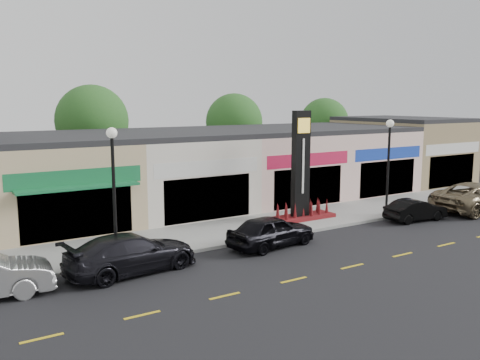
{
  "coord_description": "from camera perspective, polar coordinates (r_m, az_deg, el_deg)",
  "views": [
    {
      "loc": [
        -14.35,
        -17.45,
        6.67
      ],
      "look_at": [
        -1.04,
        4.0,
        2.72
      ],
      "focal_mm": 38.0,
      "sensor_mm": 36.0,
      "label": 1
    }
  ],
  "objects": [
    {
      "name": "lamp_east_near",
      "position": [
        30.13,
        16.34,
        2.45
      ],
      "size": [
        0.44,
        0.44,
        5.47
      ],
      "color": "black",
      "rests_on": "sidewalk"
    },
    {
      "name": "shop_cream",
      "position": [
        31.94,
        -7.8,
        1.13
      ],
      "size": [
        7.0,
        10.01,
        4.8
      ],
      "color": "silver",
      "rests_on": "ground"
    },
    {
      "name": "car_dark_sedan",
      "position": [
        20.5,
        -12.08,
        -8.03
      ],
      "size": [
        2.82,
        5.54,
        1.54
      ],
      "primitive_type": "imported",
      "rotation": [
        0.0,
        0.0,
        1.7
      ],
      "color": "black",
      "rests_on": "ground"
    },
    {
      "name": "tree_rear_west",
      "position": [
        38.4,
        -16.27,
        6.38
      ],
      "size": [
        5.2,
        5.2,
        7.83
      ],
      "color": "#382619",
      "rests_on": "ground"
    },
    {
      "name": "car_black_sedan",
      "position": [
        23.48,
        3.53,
        -5.74
      ],
      "size": [
        2.3,
        4.56,
        1.49
      ],
      "primitive_type": "imported",
      "rotation": [
        0.0,
        0.0,
        1.7
      ],
      "color": "black",
      "rests_on": "ground"
    },
    {
      "name": "shop_pink_w",
      "position": [
        35.34,
        2.62,
        1.94
      ],
      "size": [
        7.0,
        10.01,
        4.8
      ],
      "color": "beige",
      "rests_on": "ground"
    },
    {
      "name": "tree_rear_east",
      "position": [
        49.15,
        9.43,
        6.4
      ],
      "size": [
        4.6,
        4.6,
        6.94
      ],
      "color": "#382619",
      "rests_on": "ground"
    },
    {
      "name": "lamp_west_near",
      "position": [
        21.18,
        -14.01,
        -0.04
      ],
      "size": [
        0.44,
        0.44,
        5.47
      ],
      "color": "black",
      "rests_on": "sidewalk"
    },
    {
      "name": "curb",
      "position": [
        25.13,
        4.32,
        -6.34
      ],
      "size": [
        52.0,
        0.2,
        0.15
      ],
      "primitive_type": "cube",
      "color": "gray",
      "rests_on": "ground"
    },
    {
      "name": "ground",
      "position": [
        23.56,
        7.35,
        -7.63
      ],
      "size": [
        120.0,
        120.0,
        0.0
      ],
      "primitive_type": "plane",
      "color": "black",
      "rests_on": "ground"
    },
    {
      "name": "shop_tan",
      "position": [
        44.71,
        17.62,
        3.32
      ],
      "size": [
        7.0,
        10.01,
        5.3
      ],
      "color": "olive",
      "rests_on": "ground"
    },
    {
      "name": "sidewalk",
      "position": [
        26.92,
        1.49,
        -5.29
      ],
      "size": [
        52.0,
        4.3,
        0.15
      ],
      "primitive_type": "cube",
      "color": "gray",
      "rests_on": "ground"
    },
    {
      "name": "pylon_sign",
      "position": [
        28.09,
        6.8,
        -0.17
      ],
      "size": [
        4.2,
        1.3,
        6.0
      ],
      "color": "#5D0F19",
      "rests_on": "sidewalk"
    },
    {
      "name": "shop_pink_e",
      "position": [
        39.7,
        10.99,
        2.56
      ],
      "size": [
        7.0,
        10.01,
        4.8
      ],
      "color": "beige",
      "rests_on": "ground"
    },
    {
      "name": "tree_rear_mid",
      "position": [
        43.22,
        -0.66,
        6.53
      ],
      "size": [
        4.8,
        4.8,
        7.29
      ],
      "color": "#382619",
      "rests_on": "ground"
    },
    {
      "name": "car_gold_suv",
      "position": [
        34.16,
        25.18,
        -1.72
      ],
      "size": [
        2.96,
        6.33,
        1.75
      ],
      "primitive_type": "imported",
      "rotation": [
        0.0,
        0.0,
        1.56
      ],
      "color": "#7D6C4F",
      "rests_on": "ground"
    },
    {
      "name": "car_black_conv",
      "position": [
        30.14,
        19.12,
        -3.2
      ],
      "size": [
        1.64,
        3.82,
        1.22
      ],
      "primitive_type": "imported",
      "rotation": [
        0.0,
        0.0,
        1.48
      ],
      "color": "black",
      "rests_on": "ground"
    },
    {
      "name": "shop_beige",
      "position": [
        29.81,
        -20.17,
        0.11
      ],
      "size": [
        7.0,
        10.85,
        4.8
      ],
      "color": "tan",
      "rests_on": "ground"
    }
  ]
}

